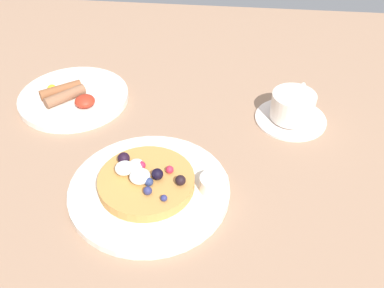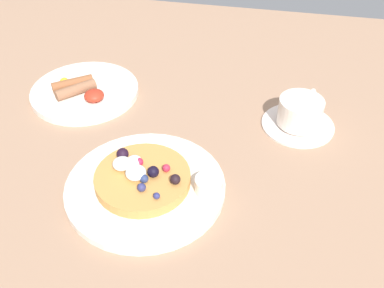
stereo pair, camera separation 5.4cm
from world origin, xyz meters
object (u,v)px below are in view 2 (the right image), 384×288
object	(u,v)px
coffee_saucer	(298,124)
syrup_ramekin	(209,185)
pancake_plate	(146,187)
coffee_cup	(301,111)
breakfast_plate	(85,92)

from	to	relation	value
coffee_saucer	syrup_ramekin	bearing A→B (deg)	-122.30
pancake_plate	coffee_cup	size ratio (longest dim) A/B	2.40
breakfast_plate	coffee_saucer	distance (m)	0.44
coffee_cup	breakfast_plate	bearing A→B (deg)	177.52
breakfast_plate	coffee_saucer	size ratio (longest dim) A/B	1.62
syrup_ramekin	breakfast_plate	distance (m)	0.38
pancake_plate	breakfast_plate	distance (m)	0.31
coffee_saucer	breakfast_plate	bearing A→B (deg)	177.34
breakfast_plate	coffee_cup	size ratio (longest dim) A/B	2.07
breakfast_plate	coffee_cup	bearing A→B (deg)	-2.48
syrup_ramekin	coffee_saucer	distance (m)	0.26
pancake_plate	breakfast_plate	size ratio (longest dim) A/B	1.16
breakfast_plate	coffee_saucer	xyz separation A→B (m)	(0.44, -0.02, -0.00)
breakfast_plate	coffee_saucer	world-z (taller)	breakfast_plate
pancake_plate	coffee_saucer	distance (m)	0.33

